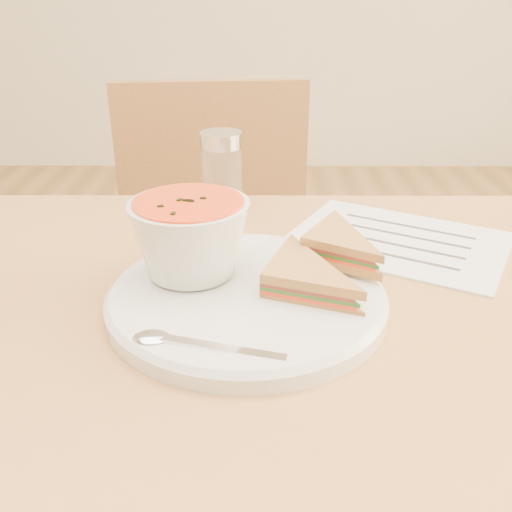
# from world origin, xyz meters

# --- Properties ---
(chair_far) EXTENTS (0.43, 0.43, 0.89)m
(chair_far) POSITION_xyz_m (-0.10, 0.45, 0.44)
(chair_far) COLOR brown
(chair_far) RESTS_ON floor
(plate) EXTENTS (0.34, 0.34, 0.02)m
(plate) POSITION_xyz_m (-0.03, -0.00, 0.76)
(plate) COLOR silver
(plate) RESTS_ON dining_table
(soup_bowl) EXTENTS (0.15, 0.15, 0.09)m
(soup_bowl) POSITION_xyz_m (-0.09, 0.03, 0.81)
(soup_bowl) COLOR silver
(soup_bowl) RESTS_ON plate
(sandwich_half_a) EXTENTS (0.14, 0.14, 0.03)m
(sandwich_half_a) POSITION_xyz_m (-0.02, -0.02, 0.78)
(sandwich_half_a) COLOR #B58C3F
(sandwich_half_a) RESTS_ON plate
(sandwich_half_b) EXTENTS (0.13, 0.13, 0.03)m
(sandwich_half_b) POSITION_xyz_m (0.03, 0.05, 0.79)
(sandwich_half_b) COLOR #B58C3F
(sandwich_half_b) RESTS_ON plate
(spoon) EXTENTS (0.18, 0.08, 0.01)m
(spoon) POSITION_xyz_m (-0.06, -0.11, 0.77)
(spoon) COLOR silver
(spoon) RESTS_ON plate
(paper_menu) EXTENTS (0.34, 0.31, 0.00)m
(paper_menu) POSITION_xyz_m (0.17, 0.17, 0.75)
(paper_menu) COLOR white
(paper_menu) RESTS_ON dining_table
(condiment_shaker) EXTENTS (0.07, 0.07, 0.11)m
(condiment_shaker) POSITION_xyz_m (-0.07, 0.31, 0.81)
(condiment_shaker) COLOR silver
(condiment_shaker) RESTS_ON dining_table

